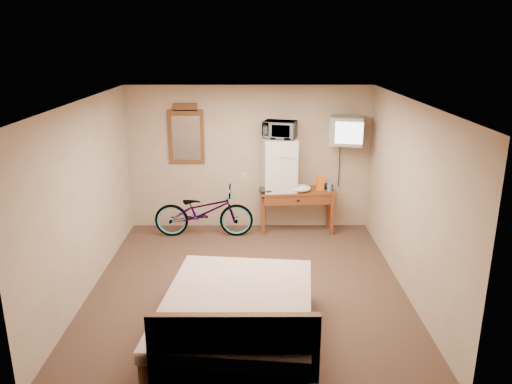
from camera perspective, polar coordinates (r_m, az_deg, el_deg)
room at (r=6.47m, az=-1.00°, el=-0.75°), size 4.60×4.64×2.50m
desk at (r=8.60m, az=4.73°, el=-0.63°), size 1.30×0.57×0.75m
mini_fridge at (r=8.46m, az=2.68°, el=3.17°), size 0.60×0.58×0.90m
microwave at (r=8.34m, az=2.74°, el=7.13°), size 0.60×0.49×0.29m
snack_bag at (r=8.58m, az=7.35°, el=1.01°), size 0.14×0.10×0.25m
blue_cup at (r=8.58m, az=8.41°, el=0.56°), size 0.08×0.08×0.14m
cloth_cream at (r=8.48m, az=4.99°, el=0.44°), size 0.40×0.30×0.12m
cloth_dark_a at (r=8.38m, az=1.28°, el=0.24°), size 0.29×0.21×0.11m
cloth_dark_b at (r=8.73m, az=8.16°, el=0.71°), size 0.20×0.16×0.09m
crt_television at (r=8.44m, az=10.31°, el=6.93°), size 0.62×0.65×0.47m
wall_mirror at (r=8.65m, az=-7.98°, el=6.52°), size 0.61×0.04×1.03m
bicycle at (r=8.49m, az=-5.99°, el=-2.21°), size 1.67×0.60×0.88m
bed at (r=5.62m, az=-2.18°, el=-14.46°), size 1.81×2.28×0.90m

